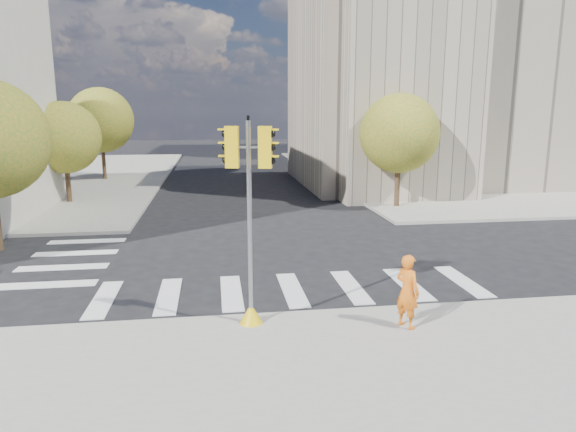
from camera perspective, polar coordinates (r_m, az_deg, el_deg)
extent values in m
plane|color=black|center=(17.32, -0.22, -5.96)|extent=(160.00, 160.00, 0.00)
cube|color=gray|center=(48.14, 19.44, 4.81)|extent=(28.00, 40.00, 0.15)
cube|color=#A1947F|center=(41.20, 20.24, 13.39)|extent=(26.00, 14.00, 14.00)
cube|color=#A1947F|center=(33.37, 11.92, 14.42)|extent=(8.00, 8.00, 14.00)
cube|color=#9EA0A3|center=(63.96, 15.08, 20.03)|extent=(20.00, 18.00, 30.00)
cylinder|color=#382616|center=(31.70, -23.22, 3.16)|extent=(0.28, 0.28, 2.17)
sphere|color=#3B7120|center=(31.46, -23.61, 8.00)|extent=(4.00, 4.00, 4.00)
cylinder|color=#382616|center=(41.35, -19.77, 5.50)|extent=(0.28, 0.28, 2.62)
sphere|color=#3B7120|center=(41.17, -20.08, 9.97)|extent=(4.80, 4.80, 4.80)
cylinder|color=#382616|center=(28.40, 12.03, 3.18)|extent=(0.28, 0.28, 2.38)
sphere|color=#3B7120|center=(28.14, 12.28, 8.97)|extent=(4.20, 4.20, 4.20)
cylinder|color=#382616|center=(39.78, 6.06, 5.83)|extent=(0.28, 0.28, 2.52)
sphere|color=#3B7120|center=(39.59, 6.16, 10.29)|extent=(4.60, 4.60, 4.60)
cylinder|color=#382616|center=(51.45, 2.74, 7.04)|extent=(0.28, 0.28, 2.27)
sphere|color=#3B7120|center=(51.31, 2.77, 10.09)|extent=(4.00, 4.00, 4.00)
cylinder|color=black|center=(32.07, 10.62, 9.49)|extent=(0.12, 0.12, 8.00)
cube|color=black|center=(32.18, 10.90, 16.62)|extent=(0.35, 0.18, 0.22)
cylinder|color=black|center=(45.54, 4.87, 10.22)|extent=(0.12, 0.12, 8.00)
cube|color=black|center=(45.62, 4.96, 15.25)|extent=(0.35, 0.18, 0.22)
cone|color=#E3B90B|center=(12.72, -4.12, -10.73)|extent=(0.56, 0.56, 0.50)
cylinder|color=gray|center=(12.06, -4.27, -1.09)|extent=(0.11, 0.11, 4.87)
cylinder|color=black|center=(11.77, -4.46, 10.79)|extent=(0.07, 0.07, 0.12)
cylinder|color=gray|center=(11.80, -4.41, 7.63)|extent=(0.89, 0.26, 0.06)
cube|color=#E3B90B|center=(11.86, -6.23, 7.62)|extent=(0.34, 0.28, 0.95)
cube|color=#E3B90B|center=(11.74, -2.56, 7.64)|extent=(0.34, 0.28, 0.95)
imported|color=orange|center=(12.57, 13.13, -8.13)|extent=(0.69, 0.78, 1.79)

